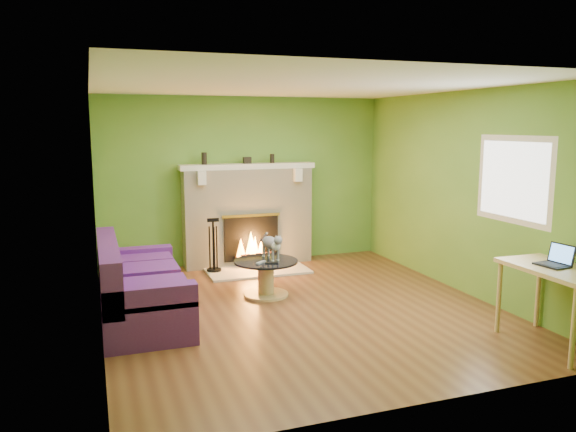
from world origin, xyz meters
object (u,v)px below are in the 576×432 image
coffee_table (266,275)px  desk (557,277)px  cat (270,246)px  sofa (137,289)px

coffee_table → desk: bearing=-49.2°
desk → cat: size_ratio=1.93×
desk → cat: bearing=129.2°
sofa → cat: sofa is taller
sofa → cat: (1.70, 0.41, 0.29)m
desk → cat: cat is taller
sofa → desk: size_ratio=1.86×
coffee_table → cat: cat is taller
coffee_table → desk: (2.18, -2.53, 0.43)m
coffee_table → desk: size_ratio=0.76×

